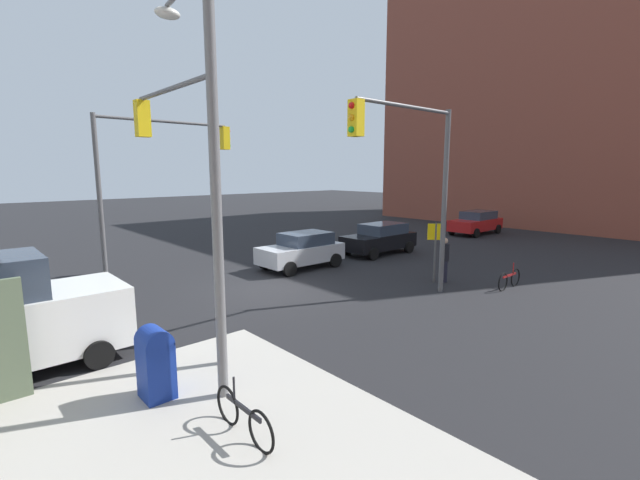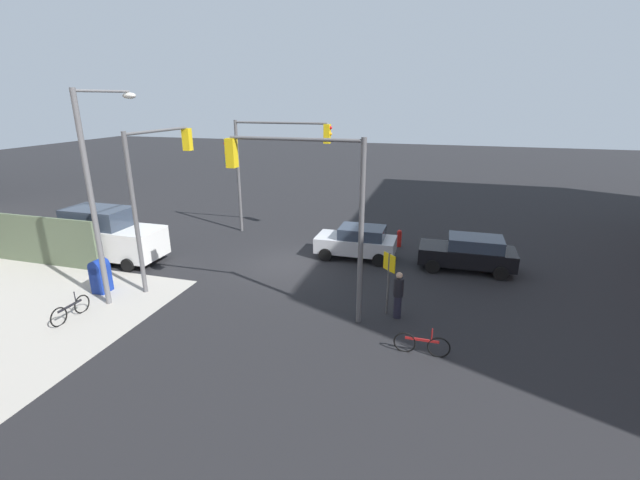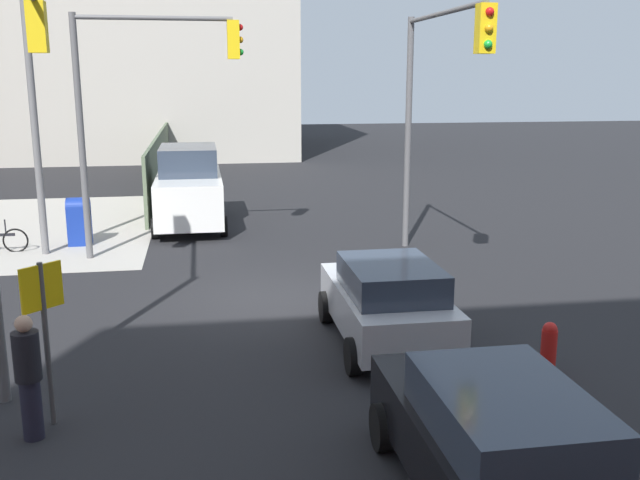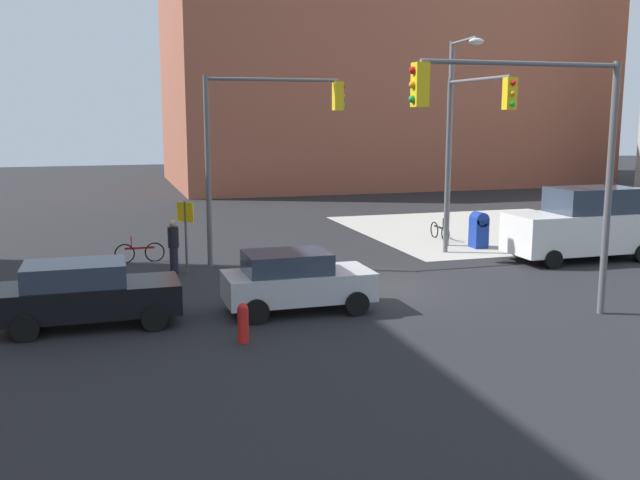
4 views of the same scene
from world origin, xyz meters
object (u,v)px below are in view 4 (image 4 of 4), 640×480
traffic_signal_ne_corner (471,133)px  hatchback_silver (295,280)px  traffic_signal_se_corner (537,137)px  bicycle_at_crosswalk (140,252)px  mailbox_blue (479,229)px  fire_hydrant (243,322)px  coupe_black (87,293)px  bicycle_leaning_on_fence (440,231)px  street_lamp_corner (453,128)px  smokestack (562,64)px  pedestrian_crossing (174,245)px  van_white_delivery (584,225)px  traffic_signal_nw_corner (262,132)px

traffic_signal_ne_corner → hatchback_silver: traffic_signal_ne_corner is taller
traffic_signal_se_corner → bicycle_at_crosswalk: (-9.11, 10.50, -4.30)m
traffic_signal_se_corner → mailbox_blue: 10.97m
fire_hydrant → coupe_black: size_ratio=0.22×
coupe_black → bicycle_leaning_on_fence: bearing=32.6°
street_lamp_corner → smokestack: bearing=48.1°
fire_hydrant → bicycle_leaning_on_fence: 15.56m
hatchback_silver → pedestrian_crossing: 6.30m
mailbox_blue → van_white_delivery: van_white_delivery is taller
pedestrian_crossing → van_white_delivery: bearing=-111.3°
traffic_signal_nw_corner → pedestrian_crossing: 4.91m
coupe_black → hatchback_silver: size_ratio=1.10×
mailbox_blue → bicycle_at_crosswalk: size_ratio=0.82×
mailbox_blue → pedestrian_crossing: bearing=-174.3°
traffic_signal_nw_corner → traffic_signal_ne_corner: same height
street_lamp_corner → bicycle_at_crosswalk: 12.74m
traffic_signal_nw_corner → bicycle_leaning_on_fence: size_ratio=3.71×
traffic_signal_ne_corner → bicycle_leaning_on_fence: bearing=75.8°
fire_hydrant → bicycle_leaning_on_fence: (10.60, 11.40, -0.14)m
fire_hydrant → bicycle_at_crosswalk: bicycle_at_crosswalk is taller
coupe_black → van_white_delivery: (17.06, 3.58, 0.44)m
traffic_signal_se_corner → hatchback_silver: traffic_signal_se_corner is taller
hatchback_silver → bicycle_at_crosswalk: (-3.65, 7.92, -0.50)m
traffic_signal_ne_corner → mailbox_blue: bearing=51.8°
smokestack → street_lamp_corner: bearing=-131.9°
traffic_signal_nw_corner → pedestrian_crossing: bearing=-167.6°
traffic_signal_se_corner → pedestrian_crossing: traffic_signal_se_corner is taller
fire_hydrant → bicycle_leaning_on_fence: bicycle_leaning_on_fence is taller
smokestack → coupe_black: (-35.67, -31.78, -8.38)m
coupe_black → bicycle_at_crosswalk: 7.96m
coupe_black → bicycle_leaning_on_fence: (14.04, 8.97, -0.50)m
pedestrian_crossing → bicycle_leaning_on_fence: 11.91m
fire_hydrant → van_white_delivery: bearing=23.8°
traffic_signal_nw_corner → fire_hydrant: traffic_signal_nw_corner is taller
smokestack → hatchback_silver: (-30.38, -31.92, -8.39)m
hatchback_silver → bicycle_at_crosswalk: hatchback_silver is taller
pedestrian_crossing → bicycle_at_crosswalk: (-1.00, 2.20, -0.59)m
smokestack → van_white_delivery: (-18.61, -28.20, -7.95)m
street_lamp_corner → fire_hydrant: 14.62m
smokestack → bicycle_leaning_on_fence: (-21.63, -22.80, -8.88)m
street_lamp_corner → coupe_black: bearing=-152.1°
smokestack → coupe_black: bearing=-138.3°
fire_hydrant → traffic_signal_ne_corner: bearing=36.6°
mailbox_blue → van_white_delivery: size_ratio=0.26×
traffic_signal_ne_corner → hatchback_silver: (-7.65, -4.76, -3.72)m
fire_hydrant → bicycle_at_crosswalk: (-1.80, 10.20, -0.14)m
street_lamp_corner → van_white_delivery: (3.47, -3.63, -3.42)m
bicycle_leaning_on_fence → pedestrian_crossing: bearing=-163.4°
traffic_signal_nw_corner → hatchback_silver: size_ratio=1.66×
mailbox_blue → hatchback_silver: bearing=-143.5°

